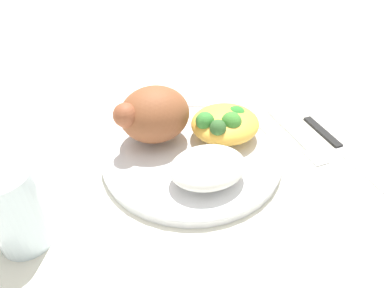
# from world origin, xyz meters

# --- Properties ---
(ground_plane) EXTENTS (2.00, 2.00, 0.00)m
(ground_plane) POSITION_xyz_m (0.00, 0.00, 0.00)
(ground_plane) COLOR silver
(plate) EXTENTS (0.25, 0.25, 0.02)m
(plate) POSITION_xyz_m (0.00, 0.00, 0.01)
(plate) COLOR silver
(plate) RESTS_ON ground_plane
(roasted_chicken) EXTENTS (0.11, 0.08, 0.08)m
(roasted_chicken) POSITION_xyz_m (0.04, -0.04, 0.06)
(roasted_chicken) COLOR brown
(roasted_chicken) RESTS_ON plate
(rice_pile) EXTENTS (0.10, 0.08, 0.04)m
(rice_pile) POSITION_xyz_m (-0.00, 0.06, 0.03)
(rice_pile) COLOR white
(rice_pile) RESTS_ON plate
(mac_cheese_with_broccoli) EXTENTS (0.10, 0.09, 0.05)m
(mac_cheese_with_broccoli) POSITION_xyz_m (-0.05, -0.02, 0.04)
(mac_cheese_with_broccoli) COLOR #F1B443
(mac_cheese_with_broccoli) RESTS_ON plate
(fork) EXTENTS (0.02, 0.14, 0.01)m
(fork) POSITION_xyz_m (-0.16, 0.01, 0.00)
(fork) COLOR silver
(fork) RESTS_ON ground_plane
(knife) EXTENTS (0.02, 0.19, 0.01)m
(knife) POSITION_xyz_m (-0.21, 0.05, 0.00)
(knife) COLOR black
(knife) RESTS_ON ground_plane
(water_glass) EXTENTS (0.06, 0.06, 0.10)m
(water_glass) POSITION_xyz_m (0.21, 0.07, 0.05)
(water_glass) COLOR silver
(water_glass) RESTS_ON ground_plane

